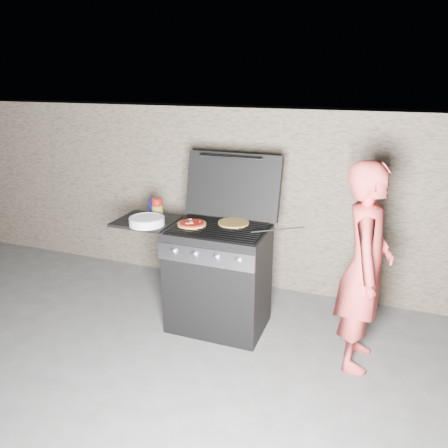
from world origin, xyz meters
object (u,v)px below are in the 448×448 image
(gas_grill, at_px, (192,274))
(pizza_topped, at_px, (192,224))
(person, at_px, (365,268))
(sauce_jar, at_px, (157,207))

(gas_grill, height_order, pizza_topped, pizza_topped)
(gas_grill, relative_size, person, 0.86)
(pizza_topped, distance_m, person, 1.41)
(person, bearing_deg, gas_grill, 85.60)
(pizza_topped, bearing_deg, gas_grill, 147.01)
(gas_grill, bearing_deg, person, -3.67)
(gas_grill, height_order, sauce_jar, sauce_jar)
(gas_grill, distance_m, person, 1.46)
(sauce_jar, height_order, person, person)
(pizza_topped, xyz_separation_m, person, (1.40, -0.08, -0.14))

